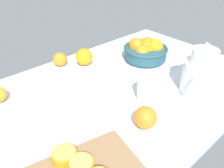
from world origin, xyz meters
TOP-DOWN VIEW (x-y plane):
  - ground_plane at (0.00, 0.00)cm, footprint 145.98×85.00cm
  - fruit_bowl at (36.54, 11.84)cm, footprint 23.18×23.18cm
  - juice_pitcher at (30.13, -23.36)cm, footprint 19.21×14.74cm
  - juice_glass at (9.44, -12.77)cm, footprint 7.66×7.66cm
  - orange_half_0 at (-30.54, -24.06)cm, footprint 7.32×7.32cm
  - orange_half_1 at (-32.07, -17.86)cm, footprint 7.29×7.29cm
  - loose_orange_0 at (-3.01, -22.98)cm, footprint 8.06×8.06cm
  - loose_orange_1 at (8.77, 28.44)cm, footprint 8.66×8.66cm
  - loose_orange_2 at (-1.07, 35.76)cm, footprint 7.07×7.07cm

SIDE VIEW (x-z plane):
  - ground_plane at x=0.00cm, z-range -3.00..0.00cm
  - orange_half_1 at x=-32.07cm, z-range 1.31..4.82cm
  - orange_half_0 at x=-30.54cm, z-range 1.31..5.08cm
  - loose_orange_2 at x=-1.07cm, z-range 0.00..7.07cm
  - loose_orange_0 at x=-3.01cm, z-range 0.00..8.06cm
  - loose_orange_1 at x=8.77cm, z-range 0.00..8.66cm
  - juice_glass at x=9.44cm, z-range -0.71..9.39cm
  - fruit_bowl at x=36.54cm, z-range -0.62..10.77cm
  - juice_pitcher at x=30.13cm, z-range -2.65..17.35cm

